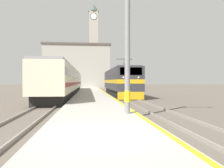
% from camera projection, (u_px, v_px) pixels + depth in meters
% --- Properties ---
extents(ground_plane, '(200.00, 200.00, 0.00)m').
position_uv_depth(ground_plane, '(91.00, 93.00, 37.02)').
color(ground_plane, '#60564C').
extents(platform, '(4.38, 140.00, 0.30)m').
position_uv_depth(platform, '(91.00, 94.00, 32.04)').
color(platform, '#ADA89E').
rests_on(platform, ground).
extents(rail_track_near, '(2.84, 140.00, 0.16)m').
position_uv_depth(rail_track_near, '(118.00, 94.00, 32.47)').
color(rail_track_near, '#60564C').
rests_on(rail_track_near, ground).
extents(rail_track_far, '(2.83, 140.00, 0.16)m').
position_uv_depth(rail_track_far, '(66.00, 95.00, 31.65)').
color(rail_track_far, '#60564C').
rests_on(rail_track_far, ground).
extents(locomotive_train, '(2.92, 17.12, 4.73)m').
position_uv_depth(locomotive_train, '(119.00, 82.00, 30.84)').
color(locomotive_train, black).
rests_on(locomotive_train, ground).
extents(passenger_train, '(2.92, 36.74, 3.77)m').
position_uv_depth(passenger_train, '(68.00, 81.00, 33.67)').
color(passenger_train, black).
rests_on(passenger_train, ground).
extents(catenary_mast, '(2.66, 0.30, 7.66)m').
position_uv_depth(catenary_mast, '(129.00, 41.00, 11.41)').
color(catenary_mast, gray).
rests_on(catenary_mast, platform).
extents(clock_tower, '(3.80, 3.80, 29.43)m').
position_uv_depth(clock_tower, '(94.00, 44.00, 77.37)').
color(clock_tower, '#ADA393').
rests_on(clock_tower, ground).
extents(station_building, '(20.17, 10.31, 13.23)m').
position_uv_depth(station_building, '(77.00, 66.00, 68.04)').
color(station_building, '#A8A399').
rests_on(station_building, ground).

